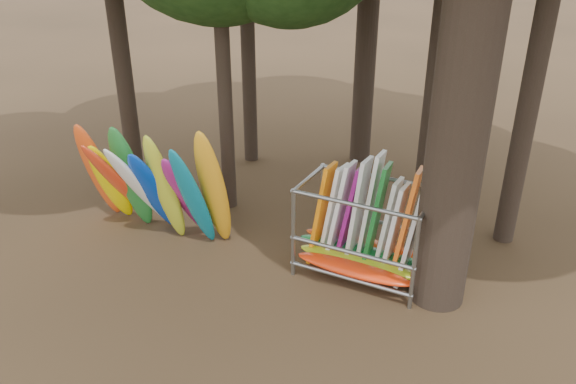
% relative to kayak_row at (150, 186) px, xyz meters
% --- Properties ---
extents(ground, '(120.00, 120.00, 0.00)m').
position_rel_kayak_row_xyz_m(ground, '(2.43, -0.32, -1.37)').
color(ground, '#47331E').
rests_on(ground, ground).
extents(kayak_row, '(4.19, 2.15, 3.28)m').
position_rel_kayak_row_xyz_m(kayak_row, '(0.00, 0.00, 0.00)').
color(kayak_row, '#E64B16').
rests_on(kayak_row, ground).
extents(storage_rack, '(3.21, 1.60, 2.78)m').
position_rel_kayak_row_xyz_m(storage_rack, '(5.16, 0.83, -0.38)').
color(storage_rack, gray).
rests_on(storage_rack, ground).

